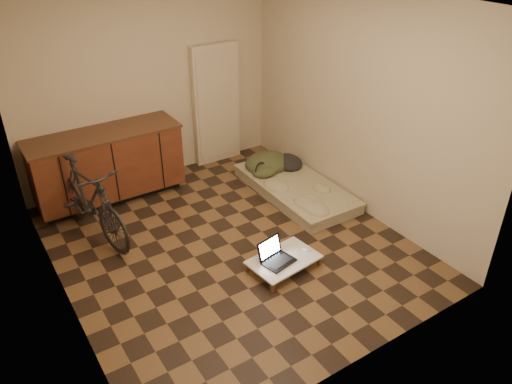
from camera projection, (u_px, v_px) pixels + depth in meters
room_shell at (226, 137)px, 4.93m from camera, size 3.50×4.00×2.60m
cabinets at (107, 165)px, 6.23m from camera, size 1.84×0.62×0.91m
appliance_panel at (216, 105)px, 7.01m from camera, size 0.70×0.10×1.70m
bicycle at (88, 197)px, 5.48m from camera, size 0.79×1.64×1.02m
futon at (295, 188)px, 6.52m from camera, size 0.87×1.77×0.15m
clothing_pile at (273, 157)px, 6.82m from camera, size 0.69×0.58×0.27m
headphones at (261, 170)px, 6.63m from camera, size 0.29×0.28×0.16m
lap_desk at (284, 260)px, 5.16m from camera, size 0.76×0.54×0.12m
laptop at (275, 256)px, 5.11m from camera, size 0.37×0.34×0.22m
mouse at (306, 249)px, 5.27m from camera, size 0.10×0.11×0.03m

